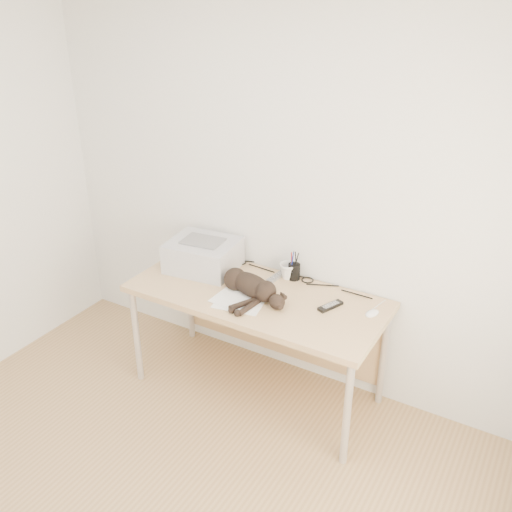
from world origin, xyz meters
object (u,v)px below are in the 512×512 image
Objects in this scene: mug at (288,271)px; desk at (263,306)px; pen_cup at (294,271)px; mouse at (372,312)px; printer at (203,255)px; cat at (249,286)px.

desk is at bearing -110.62° from mug.
pen_cup is 1.95× the size of mouse.
mouse is at bearing 4.07° from desk.
mouse reaches higher than desk.
pen_cup is at bearing 16.19° from printer.
mug reaches higher than desk.
pen_cup reaches higher than cat.
mouse is (0.63, -0.14, -0.04)m from mug.
cat is at bearing -149.28° from mouse.
mouse is at bearing -14.69° from pen_cup.
mouse is at bearing -12.96° from mug.
pen_cup is (0.04, 0.01, 0.00)m from mug.
desk is at bearing 88.07° from cat.
printer is at bearing -161.43° from mouse.
desk is 0.28m from mug.
pen_cup is (0.11, 0.20, 0.19)m from desk.
mouse is (0.73, 0.17, -0.05)m from cat.
desk is 0.30m from pen_cup.
printer is (-0.48, 0.03, 0.23)m from desk.
desk is 0.72m from mouse.
cat is 5.63× the size of mug.
mug is 0.64m from mouse.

